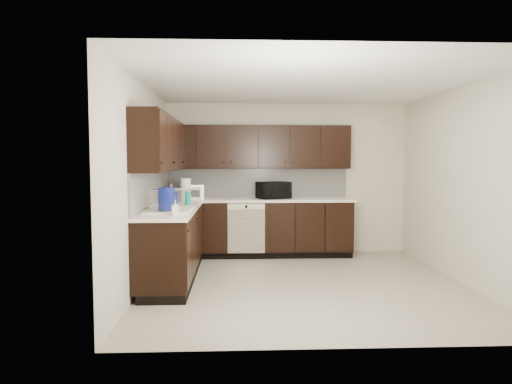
% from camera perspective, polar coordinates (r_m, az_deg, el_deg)
% --- Properties ---
extents(floor, '(4.00, 4.00, 0.00)m').
position_cam_1_polar(floor, '(5.91, 6.02, -11.31)').
color(floor, '#A29986').
rests_on(floor, ground).
extents(ceiling, '(4.00, 4.00, 0.00)m').
position_cam_1_polar(ceiling, '(5.78, 6.20, 13.34)').
color(ceiling, white).
rests_on(ceiling, wall_back).
extents(wall_back, '(4.00, 0.02, 2.50)m').
position_cam_1_polar(wall_back, '(7.69, 3.89, 1.68)').
color(wall_back, beige).
rests_on(wall_back, floor).
extents(wall_left, '(0.02, 4.00, 2.50)m').
position_cam_1_polar(wall_left, '(5.76, -13.96, 0.80)').
color(wall_left, beige).
rests_on(wall_left, floor).
extents(wall_right, '(0.02, 4.00, 2.50)m').
position_cam_1_polar(wall_right, '(6.33, 24.33, 0.84)').
color(wall_right, beige).
rests_on(wall_right, floor).
extents(wall_front, '(4.00, 0.02, 2.50)m').
position_cam_1_polar(wall_front, '(3.75, 10.65, -0.80)').
color(wall_front, beige).
rests_on(wall_front, floor).
extents(lower_cabinets, '(3.00, 2.80, 0.90)m').
position_cam_1_polar(lower_cabinets, '(6.85, -3.75, -5.64)').
color(lower_cabinets, black).
rests_on(lower_cabinets, floor).
extents(countertop, '(3.03, 2.83, 0.04)m').
position_cam_1_polar(countertop, '(6.78, -3.79, -1.42)').
color(countertop, white).
rests_on(countertop, lower_cabinets).
extents(backsplash, '(3.00, 2.80, 0.48)m').
position_cam_1_polar(backsplash, '(6.98, -5.48, 0.86)').
color(backsplash, beige).
rests_on(backsplash, countertop).
extents(upper_cabinets, '(3.00, 2.80, 0.70)m').
position_cam_1_polar(upper_cabinets, '(6.85, -4.59, 5.75)').
color(upper_cabinets, black).
rests_on(upper_cabinets, wall_back).
extents(dishwasher, '(0.58, 0.04, 0.78)m').
position_cam_1_polar(dishwasher, '(7.12, -1.22, -4.18)').
color(dishwasher, '#EEE6C3').
rests_on(dishwasher, lower_cabinets).
extents(sink, '(0.54, 0.82, 0.42)m').
position_cam_1_polar(sink, '(5.73, -10.79, -2.87)').
color(sink, '#EEE6C3').
rests_on(sink, countertop).
extents(microwave, '(0.58, 0.50, 0.27)m').
position_cam_1_polar(microwave, '(7.33, 2.20, 0.21)').
color(microwave, black).
rests_on(microwave, countertop).
extents(soap_bottle_a, '(0.09, 0.09, 0.17)m').
position_cam_1_polar(soap_bottle_a, '(5.22, -10.06, -1.94)').
color(soap_bottle_a, gray).
rests_on(soap_bottle_a, countertop).
extents(soap_bottle_b, '(0.12, 0.12, 0.27)m').
position_cam_1_polar(soap_bottle_b, '(6.98, -10.53, -0.06)').
color(soap_bottle_b, gray).
rests_on(soap_bottle_b, countertop).
extents(toaster_oven, '(0.42, 0.34, 0.23)m').
position_cam_1_polar(toaster_oven, '(7.36, -8.08, 0.03)').
color(toaster_oven, '#B2B2B4').
rests_on(toaster_oven, countertop).
extents(storage_bin, '(0.51, 0.41, 0.18)m').
position_cam_1_polar(storage_bin, '(7.06, -8.92, -0.34)').
color(storage_bin, silver).
rests_on(storage_bin, countertop).
extents(blue_pitcher, '(0.26, 0.26, 0.30)m').
position_cam_1_polar(blue_pitcher, '(5.50, -11.13, -1.00)').
color(blue_pitcher, navy).
rests_on(blue_pitcher, countertop).
extents(teal_tumbler, '(0.10, 0.10, 0.18)m').
position_cam_1_polar(teal_tumbler, '(6.35, -8.50, -0.82)').
color(teal_tumbler, '#0D917C').
rests_on(teal_tumbler, countertop).
extents(paper_towel_roll, '(0.18, 0.18, 0.34)m').
position_cam_1_polar(paper_towel_roll, '(7.05, -8.78, 0.29)').
color(paper_towel_roll, white).
rests_on(paper_towel_roll, countertop).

